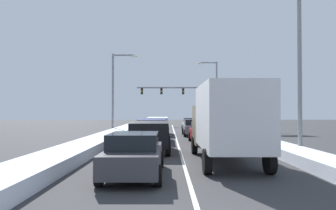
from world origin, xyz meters
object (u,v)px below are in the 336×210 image
sedan_silver_right_lane_fourth (191,125)px  box_truck_right_lane_nearest (226,120)px  sedan_red_right_lane_second (204,132)px  street_lamp_left_mid (117,86)px  sedan_charcoal_center_lane_nearest (135,154)px  suv_black_center_lane_second (151,134)px  sedan_gray_right_lane_third (194,127)px  roadside_sign_right (258,95)px  street_lamp_right_near (293,53)px  suv_white_center_lane_fourth (158,124)px  traffic_light_gantry (180,95)px  suv_navy_center_lane_third (153,128)px  street_lamp_right_mid (215,89)px

sedan_silver_right_lane_fourth → box_truck_right_lane_nearest: bearing=-90.1°
sedan_red_right_lane_second → street_lamp_left_mid: (-7.97, 10.37, 4.19)m
sedan_red_right_lane_second → sedan_silver_right_lane_fourth: (0.03, 12.51, 0.00)m
sedan_silver_right_lane_fourth → sedan_charcoal_center_lane_nearest: size_ratio=1.00×
sedan_charcoal_center_lane_nearest → suv_black_center_lane_second: suv_black_center_lane_second is taller
sedan_gray_right_lane_third → roadside_sign_right: size_ratio=0.82×
sedan_silver_right_lane_fourth → street_lamp_right_near: (3.81, -18.77, 4.48)m
sedan_silver_right_lane_fourth → street_lamp_left_mid: street_lamp_left_mid is taller
suv_white_center_lane_fourth → traffic_light_gantry: size_ratio=0.46×
box_truck_right_lane_nearest → sedan_charcoal_center_lane_nearest: bearing=-143.6°
traffic_light_gantry → sedan_red_right_lane_second: bearing=-88.5°
suv_white_center_lane_fourth → street_lamp_left_mid: street_lamp_left_mid is taller
suv_black_center_lane_second → suv_navy_center_lane_third: size_ratio=1.00×
box_truck_right_lane_nearest → traffic_light_gantry: size_ratio=0.68×
suv_white_center_lane_fourth → roadside_sign_right: bearing=17.3°
sedan_charcoal_center_lane_nearest → suv_white_center_lane_fourth: (0.20, 19.11, 0.25)m
suv_white_center_lane_fourth → roadside_sign_right: (10.62, 3.32, 3.00)m
sedan_charcoal_center_lane_nearest → street_lamp_right_mid: bearing=76.6°
box_truck_right_lane_nearest → suv_black_center_lane_second: bearing=132.5°
street_lamp_left_mid → traffic_light_gantry: bearing=65.7°
sedan_gray_right_lane_third → street_lamp_left_mid: street_lamp_left_mid is taller
sedan_silver_right_lane_fourth → suv_white_center_lane_fourth: (-3.57, -4.61, 0.25)m
sedan_silver_right_lane_fourth → suv_navy_center_lane_third: (-3.75, -10.89, 0.25)m
sedan_charcoal_center_lane_nearest → suv_black_center_lane_second: 6.54m
sedan_red_right_lane_second → street_lamp_right_near: 8.60m
suv_navy_center_lane_third → suv_white_center_lane_fourth: bearing=88.4°
sedan_silver_right_lane_fourth → roadside_sign_right: size_ratio=0.82×
box_truck_right_lane_nearest → sedan_silver_right_lane_fourth: (0.05, 20.99, -1.14)m
sedan_gray_right_lane_third → roadside_sign_right: bearing=31.4°
street_lamp_left_mid → roadside_sign_right: bearing=3.2°
sedan_red_right_lane_second → suv_black_center_lane_second: suv_black_center_lane_second is taller
traffic_light_gantry → street_lamp_right_near: (4.54, -32.69, 0.52)m
box_truck_right_lane_nearest → street_lamp_left_mid: (-7.95, 18.85, 3.05)m
roadside_sign_right → sedan_red_right_lane_second: bearing=-122.3°
box_truck_right_lane_nearest → traffic_light_gantry: 35.04m
suv_black_center_lane_second → traffic_light_gantry: (2.80, 31.13, 3.71)m
box_truck_right_lane_nearest → street_lamp_left_mid: size_ratio=0.87×
suv_navy_center_lane_third → suv_white_center_lane_fourth: same height
sedan_silver_right_lane_fourth → street_lamp_right_mid: 9.44m
suv_black_center_lane_second → street_lamp_right_near: 8.61m
sedan_gray_right_lane_third → suv_black_center_lane_second: 11.93m
box_truck_right_lane_nearest → roadside_sign_right: 21.04m
sedan_red_right_lane_second → traffic_light_gantry: bearing=91.5°
sedan_red_right_lane_second → traffic_light_gantry: traffic_light_gantry is taller
box_truck_right_lane_nearest → suv_white_center_lane_fourth: box_truck_right_lane_nearest is taller
sedan_charcoal_center_lane_nearest → suv_white_center_lane_fourth: suv_white_center_lane_fourth is taller
box_truck_right_lane_nearest → suv_white_center_lane_fourth: 16.77m
sedan_red_right_lane_second → suv_navy_center_lane_third: bearing=156.4°
sedan_red_right_lane_second → suv_black_center_lane_second: (-3.50, -4.69, 0.25)m
suv_navy_center_lane_third → roadside_sign_right: (10.80, 9.59, 3.00)m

